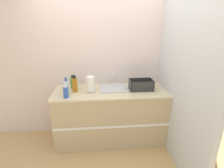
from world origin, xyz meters
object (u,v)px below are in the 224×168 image
Objects in this scene: bottle_amber at (75,85)px; bottle_green at (73,82)px; sink at (114,88)px; bottle_blue at (66,92)px; dish_rack at (141,86)px; bottle_clear at (67,87)px; paper_towel_roll at (91,84)px.

bottle_green is at bearing 105.95° from bottle_amber.
sink is 0.80m from bottle_blue.
bottle_amber is at bearing -172.68° from sink.
sink is at bearing 7.32° from bottle_amber.
dish_rack is 1.38× the size of bottle_clear.
bottle_amber is 0.16m from bottle_clear.
paper_towel_roll is at bearing -178.15° from dish_rack.
bottle_clear reaches higher than dish_rack.
bottle_blue is at bearing -157.33° from sink.
bottle_blue is (-0.36, -0.19, -0.04)m from paper_towel_roll.
paper_towel_roll reaches higher than dish_rack.
bottle_blue is at bearing -151.23° from paper_towel_roll.
bottle_blue is (-1.18, -0.22, 0.02)m from dish_rack.
paper_towel_roll is 0.67× the size of dish_rack.
paper_towel_roll is at bearing -6.85° from bottle_amber.
bottle_amber is (0.05, -0.17, 0.02)m from bottle_green.
bottle_green is 1.14× the size of bottle_blue.
paper_towel_roll is at bearing 14.61° from bottle_clear.
bottle_green reaches higher than bottle_blue.
bottle_clear is (-0.06, -0.29, 0.02)m from bottle_green.
bottle_green is 0.30m from bottle_clear.
sink is 1.20× the size of dish_rack.
paper_towel_roll is 1.28× the size of bottle_blue.
bottle_blue is (-0.11, -0.22, -0.03)m from bottle_amber.
bottle_clear reaches higher than bottle_green.
dish_rack is at bearing -0.19° from bottle_amber.
sink is 0.77m from bottle_clear.
dish_rack is 1.40× the size of bottle_amber.
bottle_green is at bearing 78.24° from bottle_clear.
paper_towel_roll is 0.93× the size of bottle_clear.
paper_towel_roll is 0.94× the size of bottle_amber.
paper_towel_roll is 1.13× the size of bottle_green.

